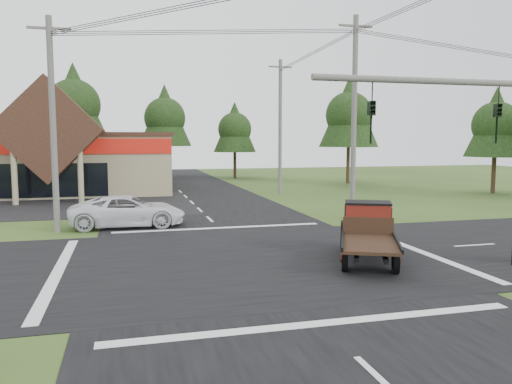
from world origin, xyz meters
name	(u,v)px	position (x,y,z in m)	size (l,w,h in m)	color
ground	(252,260)	(0.00, 0.00, 0.00)	(120.00, 120.00, 0.00)	#2E4719
road_ns	(252,259)	(0.00, 0.00, 0.01)	(12.00, 120.00, 0.02)	black
road_ew	(252,259)	(0.00, 0.00, 0.01)	(120.00, 12.00, 0.02)	black
utility_pole_nw	(53,123)	(-8.00, 8.00, 5.39)	(2.00, 0.30, 10.50)	#595651
utility_pole_ne	(354,117)	(8.00, 8.00, 5.89)	(2.00, 0.30, 11.50)	#595651
utility_pole_n	(280,126)	(8.00, 22.00, 5.74)	(2.00, 0.30, 11.20)	#595651
tree_row_c	(74,102)	(-10.00, 41.00, 8.72)	(7.28, 7.28, 13.13)	#332316
tree_row_d	(165,116)	(0.00, 42.00, 7.38)	(6.16, 6.16, 11.11)	#332316
tree_row_e	(235,128)	(8.00, 40.00, 6.03)	(5.04, 5.04, 9.09)	#332316
tree_side_ne	(349,113)	(18.00, 30.00, 7.38)	(6.16, 6.16, 11.11)	#332316
tree_side_e_near	(496,123)	(26.00, 18.00, 6.03)	(5.04, 5.04, 9.09)	#332316
antique_flatbed_truck	(369,233)	(4.15, -1.44, 1.10)	(2.01, 5.26, 2.20)	#521A0B
white_pickup	(128,211)	(-4.57, 8.78, 0.83)	(2.75, 5.97, 1.66)	white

